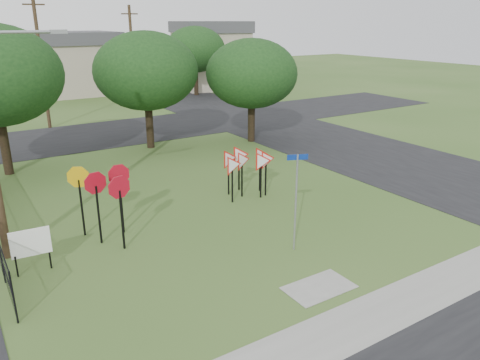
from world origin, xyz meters
name	(u,v)px	position (x,y,z in m)	size (l,w,h in m)	color
ground	(270,255)	(0.00, 0.00, 0.00)	(140.00, 140.00, 0.00)	#34541F
sidewalk	(366,319)	(0.00, -4.20, 0.01)	(30.00, 1.60, 0.02)	gray
planting_strip	(404,345)	(0.00, -5.40, 0.01)	(30.00, 0.80, 0.02)	#34541F
street_right	(330,142)	(12.00, 10.00, 0.01)	(8.00, 50.00, 0.02)	black
street_far	(94,135)	(0.00, 20.00, 0.01)	(60.00, 8.00, 0.02)	black
curb_pad	(319,287)	(0.00, -2.40, 0.01)	(2.00, 1.20, 0.02)	gray
street_name_sign	(296,197)	(0.90, -0.13, 1.89)	(0.64, 0.28, 3.33)	#919599
stop_sign_cluster	(104,188)	(-4.13, 3.99, 1.92)	(2.03, 2.06, 2.60)	black
yield_sign_cluster	(247,161)	(2.41, 5.03, 1.56)	(2.71, 1.60, 2.11)	black
info_board	(31,244)	(-6.75, 2.97, 0.96)	(1.15, 0.12, 1.44)	black
far_pole_a	(41,62)	(-2.00, 24.00, 4.60)	(1.40, 0.24, 9.00)	#43321F
far_pole_b	(133,57)	(6.00, 28.00, 4.35)	(1.40, 0.24, 8.50)	#43321F
house_mid	(74,63)	(4.00, 40.00, 3.15)	(8.40, 8.40, 6.20)	#B2A68F
house_right	(211,55)	(18.00, 36.00, 3.65)	(8.30, 8.30, 7.20)	#B2A68F
tree_near_mid	(146,71)	(2.00, 15.00, 4.54)	(6.00, 6.00, 6.80)	black
tree_near_right	(252,74)	(8.00, 13.00, 4.22)	(5.60, 5.60, 6.33)	black
tree_far_right	(195,49)	(14.00, 32.00, 4.54)	(6.00, 6.00, 6.80)	black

